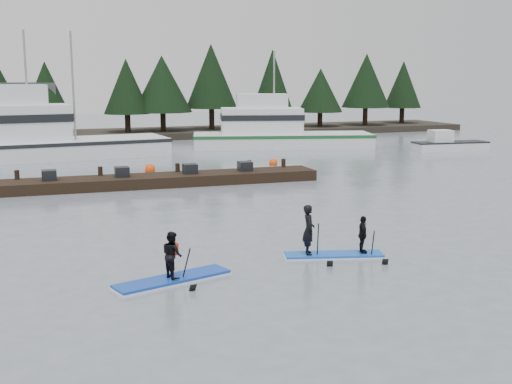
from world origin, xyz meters
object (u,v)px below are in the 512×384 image
object	(u,v)px
paddleboard_solo	(172,266)
paddleboard_duo	(332,239)
fishing_boat_medium	(277,140)
floating_dock	(162,180)
fishing_boat_large	(35,148)

from	to	relation	value
paddleboard_solo	paddleboard_duo	xyz separation A→B (m)	(5.21, 0.65, 0.12)
fishing_boat_medium	paddleboard_duo	size ratio (longest dim) A/B	4.64
paddleboard_duo	fishing_boat_medium	bearing A→B (deg)	86.93
fishing_boat_medium	paddleboard_solo	size ratio (longest dim) A/B	4.27
paddleboard_solo	paddleboard_duo	bearing A→B (deg)	-8.52
fishing_boat_medium	floating_dock	xyz separation A→B (m)	(-12.58, -14.59, -0.32)
floating_dock	paddleboard_solo	xyz separation A→B (m)	(-3.20, -15.62, 0.18)
fishing_boat_large	floating_dock	xyz separation A→B (m)	(5.63, -13.84, -0.45)
floating_dock	fishing_boat_large	bearing A→B (deg)	114.65
fishing_boat_medium	paddleboard_solo	distance (m)	34.08
fishing_boat_large	floating_dock	size ratio (longest dim) A/B	1.04
fishing_boat_large	floating_dock	bearing A→B (deg)	-72.44
fishing_boat_medium	paddleboard_duo	distance (m)	31.39
fishing_boat_large	fishing_boat_medium	xyz separation A→B (m)	(18.20, 0.75, -0.13)
fishing_boat_medium	paddleboard_solo	xyz separation A→B (m)	(-15.77, -30.21, -0.13)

